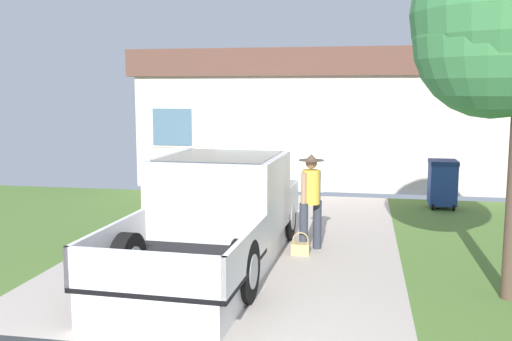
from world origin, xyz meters
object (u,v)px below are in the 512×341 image
at_px(handbag, 300,248).
at_px(house_with_garage, 329,115).
at_px(person_with_hat, 311,197).
at_px(front_yard_tree, 505,23).
at_px(wheeled_trash_bin, 443,182).
at_px(pickup_truck, 220,214).

bearing_deg(handbag, house_with_garage, 90.63).
xyz_separation_m(person_with_hat, front_yard_tree, (2.50, -1.71, 2.55)).
xyz_separation_m(house_with_garage, front_yard_tree, (2.73, -10.07, 1.57)).
relative_size(person_with_hat, house_with_garage, 0.15).
relative_size(front_yard_tree, wheeled_trash_bin, 4.32).
relative_size(handbag, front_yard_tree, 0.08).
bearing_deg(pickup_truck, person_with_hat, 32.43).
height_order(pickup_truck, handbag, pickup_truck).
distance_m(person_with_hat, front_yard_tree, 3.96).
xyz_separation_m(person_with_hat, house_with_garage, (-0.23, 8.36, 0.98)).
height_order(person_with_hat, house_with_garage, house_with_garage).
bearing_deg(handbag, front_yard_tree, -28.74).
distance_m(handbag, wheeled_trash_bin, 5.11).
xyz_separation_m(handbag, house_with_garage, (-0.10, 8.62, 1.79)).
distance_m(person_with_hat, handbag, 0.86).
height_order(pickup_truck, front_yard_tree, front_yard_tree).
relative_size(pickup_truck, house_with_garage, 0.48).
bearing_deg(front_yard_tree, pickup_truck, 166.62).
bearing_deg(house_with_garage, person_with_hat, -88.43).
bearing_deg(handbag, pickup_truck, -156.61).
xyz_separation_m(pickup_truck, front_yard_tree, (3.85, -0.92, 2.73)).
relative_size(pickup_truck, front_yard_tree, 1.08).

